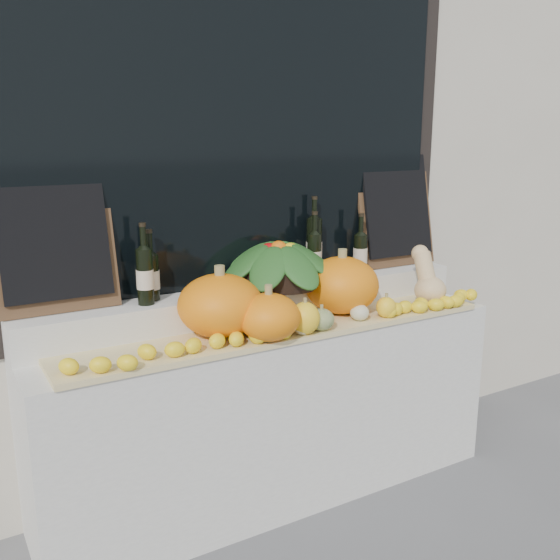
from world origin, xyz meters
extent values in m
cube|color=beige|center=(0.00, 2.25, 2.25)|extent=(7.00, 0.90, 4.50)
cube|color=black|center=(0.00, 1.80, 1.90)|extent=(2.40, 0.04, 2.10)
cube|color=black|center=(0.00, 1.77, 1.90)|extent=(2.20, 0.02, 2.00)
cube|color=silver|center=(0.00, 1.52, 0.44)|extent=(2.30, 0.55, 0.88)
cube|color=silver|center=(0.00, 1.68, 0.96)|extent=(2.30, 0.25, 0.16)
cube|color=tan|center=(0.00, 1.40, 0.89)|extent=(2.10, 0.32, 0.02)
ellipsoid|color=orange|center=(-0.30, 1.45, 1.04)|extent=(0.45, 0.45, 0.27)
ellipsoid|color=orange|center=(0.37, 1.48, 1.05)|extent=(0.44, 0.44, 0.28)
ellipsoid|color=orange|center=(-0.15, 1.29, 1.01)|extent=(0.29, 0.29, 0.20)
ellipsoid|color=#E5BE87|center=(0.85, 1.37, 0.98)|extent=(0.16, 0.16, 0.15)
cylinder|color=#E5BE87|center=(0.85, 1.42, 1.09)|extent=(0.09, 0.14, 0.18)
sphere|color=#E5BE87|center=(0.85, 1.46, 1.16)|extent=(0.09, 0.09, 0.09)
ellipsoid|color=#365E1C|center=(0.12, 1.29, 0.96)|extent=(0.12, 0.12, 0.10)
cylinder|color=olive|center=(0.12, 1.29, 1.02)|extent=(0.02, 0.02, 0.02)
ellipsoid|color=#365E1C|center=(-0.16, 1.28, 0.96)|extent=(0.11, 0.11, 0.10)
cylinder|color=olive|center=(-0.16, 1.28, 1.02)|extent=(0.02, 0.02, 0.02)
ellipsoid|color=beige|center=(0.02, 1.28, 0.94)|extent=(0.09, 0.09, 0.07)
cylinder|color=olive|center=(0.02, 1.28, 0.99)|extent=(0.02, 0.02, 0.02)
ellipsoid|color=yellow|center=(0.03, 1.28, 0.98)|extent=(0.13, 0.13, 0.15)
cylinder|color=olive|center=(0.03, 1.28, 1.06)|extent=(0.02, 0.02, 0.02)
ellipsoid|color=beige|center=(0.36, 1.32, 0.94)|extent=(0.09, 0.09, 0.08)
cylinder|color=olive|center=(0.36, 1.32, 0.99)|extent=(0.02, 0.02, 0.02)
ellipsoid|color=yellow|center=(0.50, 1.30, 0.96)|extent=(0.10, 0.10, 0.10)
cylinder|color=olive|center=(0.50, 1.30, 1.02)|extent=(0.02, 0.02, 0.02)
cylinder|color=black|center=(0.12, 1.66, 1.09)|extent=(0.43, 0.43, 0.10)
cylinder|color=black|center=(-0.57, 1.64, 1.16)|extent=(0.07, 0.07, 0.25)
cylinder|color=black|center=(-0.57, 1.64, 1.34)|extent=(0.03, 0.03, 0.10)
cylinder|color=beige|center=(-0.57, 1.64, 1.15)|extent=(0.08, 0.08, 0.08)
cylinder|color=black|center=(-0.57, 1.64, 1.39)|extent=(0.03, 0.03, 0.02)
cylinder|color=black|center=(-0.52, 1.70, 1.14)|extent=(0.07, 0.07, 0.21)
cylinder|color=black|center=(-0.52, 1.70, 1.30)|extent=(0.03, 0.03, 0.10)
cylinder|color=beige|center=(-0.52, 1.70, 1.13)|extent=(0.08, 0.08, 0.08)
cylinder|color=black|center=(-0.52, 1.70, 1.35)|extent=(0.03, 0.03, 0.02)
cylinder|color=black|center=(0.36, 1.71, 1.19)|extent=(0.08, 0.08, 0.31)
cylinder|color=black|center=(0.36, 1.71, 1.40)|extent=(0.03, 0.03, 0.10)
cylinder|color=beige|center=(0.36, 1.71, 1.18)|extent=(0.08, 0.08, 0.08)
cylinder|color=black|center=(0.36, 1.71, 1.45)|extent=(0.03, 0.03, 0.02)
cylinder|color=black|center=(0.32, 1.65, 1.16)|extent=(0.07, 0.07, 0.24)
cylinder|color=black|center=(0.32, 1.65, 1.33)|extent=(0.03, 0.03, 0.10)
cylinder|color=beige|center=(0.32, 1.65, 1.15)|extent=(0.08, 0.08, 0.08)
cylinder|color=black|center=(0.32, 1.65, 1.38)|extent=(0.03, 0.03, 0.02)
cylinder|color=black|center=(0.63, 1.67, 1.14)|extent=(0.07, 0.07, 0.21)
cylinder|color=black|center=(0.63, 1.67, 1.30)|extent=(0.03, 0.03, 0.10)
cylinder|color=beige|center=(0.63, 1.67, 1.13)|extent=(0.08, 0.08, 0.08)
cylinder|color=black|center=(0.63, 1.67, 1.35)|extent=(0.03, 0.03, 0.02)
cube|color=#4C331E|center=(-0.92, 1.75, 1.35)|extent=(0.50, 0.14, 0.61)
cube|color=black|center=(-0.92, 1.73, 1.38)|extent=(0.44, 0.13, 0.55)
cube|color=#4C331E|center=(0.92, 1.75, 1.35)|extent=(0.50, 0.14, 0.61)
cube|color=black|center=(0.92, 1.73, 1.38)|extent=(0.44, 0.13, 0.55)
camera|label=1|loc=(-1.40, -0.94, 1.79)|focal=40.00mm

